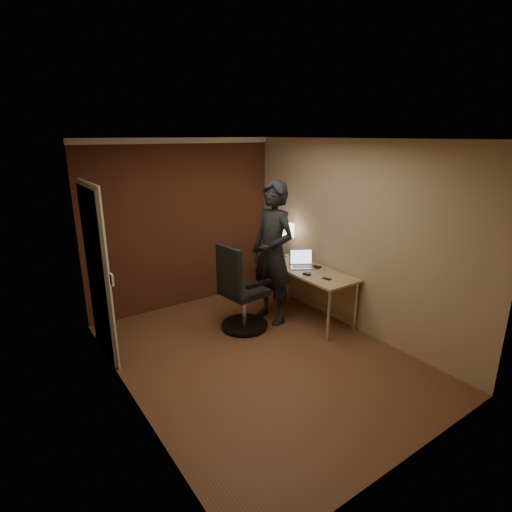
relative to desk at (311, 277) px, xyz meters
name	(u,v)px	position (x,y,z in m)	size (l,w,h in m)	color
room	(177,224)	(-1.53, 1.07, 0.77)	(4.00, 4.00, 4.00)	brown
desk	(311,277)	(0.00, 0.00, 0.00)	(0.60, 1.50, 0.73)	tan
desk_lamp	(284,231)	(0.00, 0.63, 0.55)	(0.22, 0.22, 0.54)	silver
laptop	(301,262)	(-0.06, 0.15, 0.19)	(0.42, 0.39, 0.23)	silver
mouse	(307,274)	(-0.24, -0.17, 0.14)	(0.06, 0.10, 0.03)	black
phone	(327,279)	(-0.14, -0.45, 0.13)	(0.06, 0.12, 0.01)	black
wallet	(317,267)	(0.07, -0.03, 0.14)	(0.09, 0.11, 0.02)	black
office_chair	(240,294)	(-1.07, 0.21, -0.09)	(0.63, 0.68, 1.17)	black
person	(273,253)	(-0.52, 0.22, 0.38)	(0.72, 0.47, 1.97)	black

